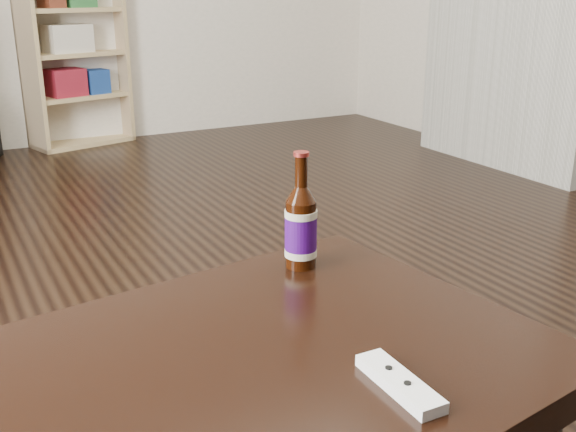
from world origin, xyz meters
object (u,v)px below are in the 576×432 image
bookshelf (71,50)px  beer_bottle (301,227)px  remote (399,383)px  coffee_table (181,420)px

bookshelf → beer_bottle: size_ratio=4.84×
bookshelf → remote: bookshelf is taller
bookshelf → coffee_table: size_ratio=0.93×
coffee_table → remote: 0.33m
bookshelf → remote: bearing=-110.2°
remote → coffee_table: bearing=151.6°
bookshelf → beer_bottle: bookshelf is taller
beer_bottle → remote: (-0.10, -0.46, -0.08)m
bookshelf → coffee_table: 3.83m
beer_bottle → remote: bearing=-101.9°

